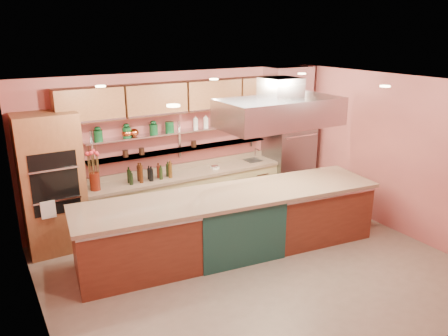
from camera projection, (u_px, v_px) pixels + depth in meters
floor at (253, 268)px, 6.76m from camera, size 6.00×5.00×0.02m
ceiling at (257, 85)px, 5.91m from camera, size 6.00×5.00×0.02m
wall_back at (181, 145)px, 8.39m from camera, size 6.00×0.04×2.80m
wall_front at (399, 255)px, 4.28m from camera, size 6.00×0.04×2.80m
wall_left at (34, 228)px, 4.88m from camera, size 0.04×5.00×2.80m
wall_right at (394, 154)px, 7.79m from camera, size 0.04×5.00×2.80m
oven_stack at (52, 184)px, 7.02m from camera, size 0.95×0.64×2.30m
refrigerator at (289, 151)px, 9.34m from camera, size 0.95×0.72×2.10m
back_counter at (187, 196)px, 8.40m from camera, size 3.84×0.64×0.93m
wall_shelf_lower at (182, 149)px, 8.27m from camera, size 3.60×0.26×0.03m
wall_shelf_upper at (181, 131)px, 8.17m from camera, size 3.60×0.26×0.03m
upper_cabinets at (184, 97)px, 7.95m from camera, size 4.60×0.36×0.55m
range_hood at (280, 112)px, 7.02m from camera, size 2.00×1.00×0.45m
ceiling_downlights at (249, 86)px, 6.09m from camera, size 4.00×2.80×0.02m
island at (231, 223)px, 7.11m from camera, size 4.98×1.66×1.02m
flower_vase at (95, 181)px, 7.34m from camera, size 0.22×0.22×0.30m
oil_bottle_cluster at (150, 173)px, 7.82m from camera, size 0.90×0.42×0.28m
kitchen_scale at (215, 167)px, 8.49m from camera, size 0.17×0.15×0.08m
bar_faucet at (255, 154)px, 9.04m from camera, size 0.04×0.04×0.24m
copper_kettle at (134, 133)px, 7.70m from camera, size 0.19×0.19×0.14m
green_canister at (170, 127)px, 8.02m from camera, size 0.19×0.19×0.19m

